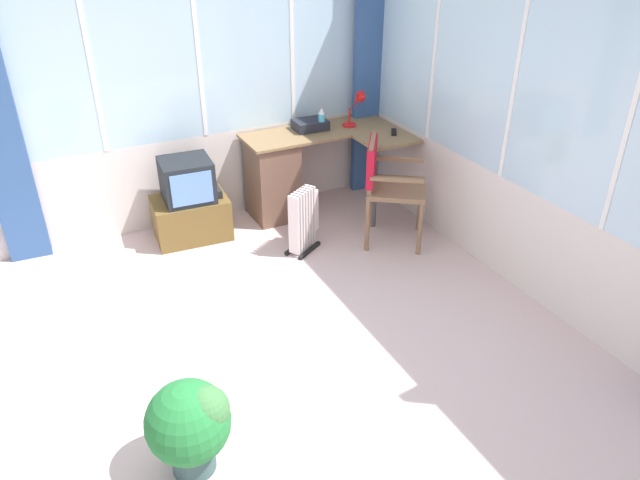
% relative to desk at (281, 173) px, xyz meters
% --- Properties ---
extents(ground, '(5.31, 5.73, 0.06)m').
position_rel_desk_xyz_m(ground, '(-1.02, -2.07, -0.45)').
color(ground, beige).
extents(north_window_panel, '(4.31, 0.07, 2.57)m').
position_rel_desk_xyz_m(north_window_panel, '(-1.02, 0.32, 0.86)').
color(north_window_panel, silver).
rests_on(north_window_panel, ground).
extents(east_window_panel, '(0.07, 4.73, 2.57)m').
position_rel_desk_xyz_m(east_window_panel, '(1.16, -2.07, 0.86)').
color(east_window_panel, silver).
rests_on(east_window_panel, ground).
extents(curtain_corner, '(0.32, 0.09, 2.47)m').
position_rel_desk_xyz_m(curtain_corner, '(1.03, 0.19, 0.81)').
color(curtain_corner, '#345790').
rests_on(curtain_corner, ground).
extents(desk, '(1.43, 0.91, 0.77)m').
position_rel_desk_xyz_m(desk, '(0.00, 0.00, 0.00)').
color(desk, olive).
rests_on(desk, ground).
extents(desk_lamp, '(0.22, 0.19, 0.34)m').
position_rel_desk_xyz_m(desk_lamp, '(0.79, -0.05, 0.57)').
color(desk_lamp, red).
rests_on(desk_lamp, desk).
extents(tv_remote, '(0.12, 0.15, 0.02)m').
position_rel_desk_xyz_m(tv_remote, '(0.98, -0.36, 0.36)').
color(tv_remote, black).
rests_on(tv_remote, desk).
extents(spray_bottle, '(0.06, 0.06, 0.22)m').
position_rel_desk_xyz_m(spray_bottle, '(0.42, -0.00, 0.45)').
color(spray_bottle, '#47B4D9').
rests_on(spray_bottle, desk).
extents(paper_tray, '(0.31, 0.24, 0.09)m').
position_rel_desk_xyz_m(paper_tray, '(0.34, 0.08, 0.39)').
color(paper_tray, '#222430').
rests_on(paper_tray, desk).
extents(wooden_armchair, '(0.67, 0.67, 0.92)m').
position_rel_desk_xyz_m(wooden_armchair, '(0.58, -0.82, 0.18)').
color(wooden_armchair, '#876348').
rests_on(wooden_armchair, ground).
extents(tv_on_stand, '(0.67, 0.48, 0.73)m').
position_rel_desk_xyz_m(tv_on_stand, '(-0.89, -0.04, -0.10)').
color(tv_on_stand, brown).
rests_on(tv_on_stand, ground).
extents(space_heater, '(0.36, 0.31, 0.56)m').
position_rel_desk_xyz_m(space_heater, '(-0.09, -0.68, -0.14)').
color(space_heater, silver).
rests_on(space_heater, ground).
extents(potted_plant, '(0.44, 0.44, 0.55)m').
position_rel_desk_xyz_m(potted_plant, '(-1.59, -2.50, -0.10)').
color(potted_plant, '#345151').
rests_on(potted_plant, ground).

